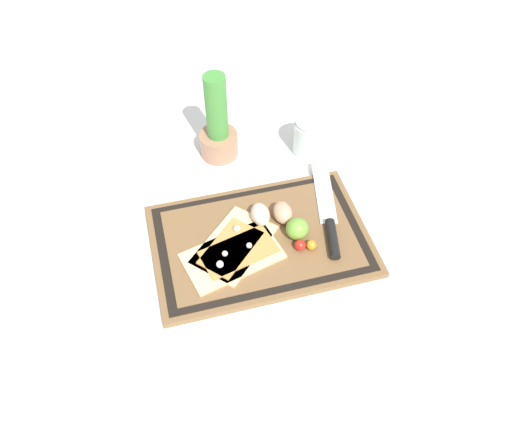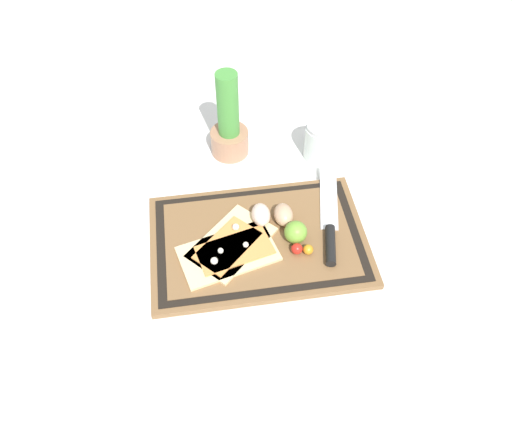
{
  "view_description": "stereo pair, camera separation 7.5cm",
  "coord_description": "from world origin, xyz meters",
  "px_view_note": "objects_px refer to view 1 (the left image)",
  "views": [
    {
      "loc": [
        -0.18,
        -0.65,
        0.89
      ],
      "look_at": [
        0.0,
        0.04,
        0.03
      ],
      "focal_mm": 35.0,
      "sensor_mm": 36.0,
      "label": 1
    },
    {
      "loc": [
        -0.1,
        -0.66,
        0.89
      ],
      "look_at": [
        0.0,
        0.04,
        0.03
      ],
      "focal_mm": 35.0,
      "sensor_mm": 36.0,
      "label": 2
    }
  ],
  "objects_px": {
    "knife": "(329,222)",
    "egg_pink": "(260,214)",
    "lime": "(297,229)",
    "cherry_tomato_red": "(300,245)",
    "egg_brown": "(283,213)",
    "sauce_jar": "(310,138)",
    "herb_pot": "(218,129)",
    "pizza_slice_far": "(234,245)",
    "cherry_tomato_yellow": "(311,245)",
    "pizza_slice_near": "(234,255)"
  },
  "relations": [
    {
      "from": "knife",
      "to": "egg_pink",
      "type": "distance_m",
      "value": 0.16
    },
    {
      "from": "lime",
      "to": "cherry_tomato_red",
      "type": "relative_size",
      "value": 2.03
    },
    {
      "from": "knife",
      "to": "cherry_tomato_red",
      "type": "relative_size",
      "value": 12.09
    },
    {
      "from": "knife",
      "to": "cherry_tomato_red",
      "type": "height_order",
      "value": "cherry_tomato_red"
    },
    {
      "from": "egg_brown",
      "to": "sauce_jar",
      "type": "distance_m",
      "value": 0.26
    },
    {
      "from": "egg_brown",
      "to": "herb_pot",
      "type": "bearing_deg",
      "value": 108.78
    },
    {
      "from": "cherry_tomato_red",
      "to": "sauce_jar",
      "type": "bearing_deg",
      "value": 68.15
    },
    {
      "from": "knife",
      "to": "egg_pink",
      "type": "xyz_separation_m",
      "value": [
        -0.15,
        0.05,
        0.01
      ]
    },
    {
      "from": "pizza_slice_far",
      "to": "cherry_tomato_red",
      "type": "xyz_separation_m",
      "value": [
        0.14,
        -0.04,
        0.01
      ]
    },
    {
      "from": "cherry_tomato_yellow",
      "to": "sauce_jar",
      "type": "xyz_separation_m",
      "value": [
        0.1,
        0.31,
        0.01
      ]
    },
    {
      "from": "egg_brown",
      "to": "egg_pink",
      "type": "bearing_deg",
      "value": 171.7
    },
    {
      "from": "lime",
      "to": "cherry_tomato_yellow",
      "type": "distance_m",
      "value": 0.05
    },
    {
      "from": "pizza_slice_near",
      "to": "lime",
      "type": "relative_size",
      "value": 4.5
    },
    {
      "from": "egg_pink",
      "to": "herb_pot",
      "type": "xyz_separation_m",
      "value": [
        -0.04,
        0.26,
        0.04
      ]
    },
    {
      "from": "cherry_tomato_red",
      "to": "egg_pink",
      "type": "bearing_deg",
      "value": 122.58
    },
    {
      "from": "lime",
      "to": "cherry_tomato_yellow",
      "type": "height_order",
      "value": "lime"
    },
    {
      "from": "lime",
      "to": "knife",
      "type": "bearing_deg",
      "value": 9.35
    },
    {
      "from": "pizza_slice_far",
      "to": "egg_brown",
      "type": "distance_m",
      "value": 0.14
    },
    {
      "from": "pizza_slice_far",
      "to": "herb_pot",
      "type": "height_order",
      "value": "herb_pot"
    },
    {
      "from": "egg_pink",
      "to": "egg_brown",
      "type": "bearing_deg",
      "value": -8.3
    },
    {
      "from": "sauce_jar",
      "to": "knife",
      "type": "bearing_deg",
      "value": -98.46
    },
    {
      "from": "pizza_slice_far",
      "to": "knife",
      "type": "distance_m",
      "value": 0.22
    },
    {
      "from": "pizza_slice_near",
      "to": "cherry_tomato_red",
      "type": "bearing_deg",
      "value": -6.2
    },
    {
      "from": "sauce_jar",
      "to": "cherry_tomato_yellow",
      "type": "bearing_deg",
      "value": -107.66
    },
    {
      "from": "cherry_tomato_red",
      "to": "sauce_jar",
      "type": "relative_size",
      "value": 0.25
    },
    {
      "from": "knife",
      "to": "cherry_tomato_yellow",
      "type": "bearing_deg",
      "value": -138.91
    },
    {
      "from": "egg_brown",
      "to": "pizza_slice_near",
      "type": "bearing_deg",
      "value": -150.06
    },
    {
      "from": "knife",
      "to": "sauce_jar",
      "type": "relative_size",
      "value": 2.98
    },
    {
      "from": "knife",
      "to": "egg_brown",
      "type": "relative_size",
      "value": 5.04
    },
    {
      "from": "egg_brown",
      "to": "lime",
      "type": "relative_size",
      "value": 1.18
    },
    {
      "from": "sauce_jar",
      "to": "egg_brown",
      "type": "bearing_deg",
      "value": -122.11
    },
    {
      "from": "herb_pot",
      "to": "pizza_slice_far",
      "type": "bearing_deg",
      "value": -96.18
    },
    {
      "from": "lime",
      "to": "sauce_jar",
      "type": "xyz_separation_m",
      "value": [
        0.12,
        0.27,
        0.0
      ]
    },
    {
      "from": "cherry_tomato_yellow",
      "to": "egg_pink",
      "type": "bearing_deg",
      "value": 130.07
    },
    {
      "from": "knife",
      "to": "pizza_slice_near",
      "type": "bearing_deg",
      "value": -171.85
    },
    {
      "from": "egg_pink",
      "to": "cherry_tomato_yellow",
      "type": "height_order",
      "value": "egg_pink"
    },
    {
      "from": "knife",
      "to": "herb_pot",
      "type": "height_order",
      "value": "herb_pot"
    },
    {
      "from": "knife",
      "to": "egg_brown",
      "type": "distance_m",
      "value": 0.11
    },
    {
      "from": "cherry_tomato_red",
      "to": "cherry_tomato_yellow",
      "type": "distance_m",
      "value": 0.02
    },
    {
      "from": "knife",
      "to": "egg_brown",
      "type": "xyz_separation_m",
      "value": [
        -0.1,
        0.04,
        0.01
      ]
    },
    {
      "from": "herb_pot",
      "to": "knife",
      "type": "bearing_deg",
      "value": -58.67
    },
    {
      "from": "pizza_slice_near",
      "to": "cherry_tomato_yellow",
      "type": "height_order",
      "value": "pizza_slice_near"
    },
    {
      "from": "cherry_tomato_red",
      "to": "lime",
      "type": "bearing_deg",
      "value": 83.92
    },
    {
      "from": "cherry_tomato_yellow",
      "to": "herb_pot",
      "type": "xyz_separation_m",
      "value": [
        -0.13,
        0.36,
        0.05
      ]
    },
    {
      "from": "pizza_slice_far",
      "to": "knife",
      "type": "relative_size",
      "value": 0.71
    },
    {
      "from": "pizza_slice_far",
      "to": "knife",
      "type": "height_order",
      "value": "pizza_slice_far"
    },
    {
      "from": "herb_pot",
      "to": "cherry_tomato_red",
      "type": "bearing_deg",
      "value": -73.87
    },
    {
      "from": "egg_brown",
      "to": "cherry_tomato_red",
      "type": "xyz_separation_m",
      "value": [
        0.01,
        -0.09,
        -0.01
      ]
    },
    {
      "from": "pizza_slice_near",
      "to": "egg_brown",
      "type": "height_order",
      "value": "egg_brown"
    },
    {
      "from": "pizza_slice_near",
      "to": "egg_brown",
      "type": "distance_m",
      "value": 0.15
    }
  ]
}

